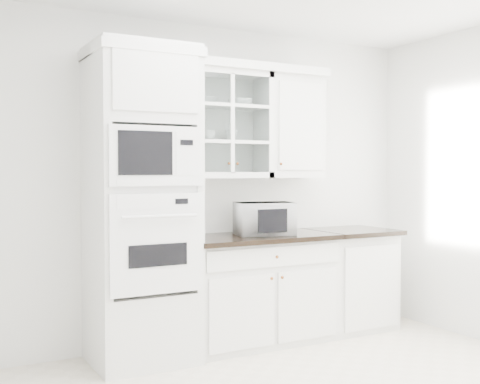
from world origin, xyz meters
TOP-DOWN VIEW (x-y plane):
  - room_shell at (0.00, 0.43)m, footprint 4.00×3.50m
  - oven_column at (-0.75, 1.42)m, footprint 0.76×0.68m
  - base_cabinet_run at (0.28, 1.45)m, footprint 1.32×0.67m
  - extra_base_cabinet at (1.28, 1.45)m, footprint 0.72×0.67m
  - upper_cabinet_glass at (0.03, 1.58)m, footprint 0.80×0.33m
  - upper_cabinet_solid at (0.71, 1.58)m, footprint 0.55×0.33m
  - crown_molding at (-0.07, 1.56)m, footprint 2.14×0.38m
  - countertop_microwave at (0.33, 1.42)m, footprint 0.55×0.50m
  - bowl_a at (-0.16, 1.59)m, footprint 0.31×0.31m
  - bowl_b at (0.20, 1.60)m, footprint 0.27×0.27m
  - cup_a at (-0.11, 1.58)m, footprint 0.13×0.13m
  - cup_b at (0.12, 1.60)m, footprint 0.12×0.12m

SIDE VIEW (x-z plane):
  - base_cabinet_run at x=0.28m, z-range 0.00..0.92m
  - extra_base_cabinet at x=1.28m, z-range 0.00..0.92m
  - countertop_microwave at x=0.33m, z-range 0.92..1.19m
  - oven_column at x=-0.75m, z-range 0.00..2.40m
  - cup_a at x=-0.11m, z-range 1.71..1.80m
  - cup_b at x=0.12m, z-range 1.71..1.81m
  - room_shell at x=0.00m, z-range 0.43..3.13m
  - upper_cabinet_glass at x=0.03m, z-range 1.40..2.30m
  - upper_cabinet_solid at x=0.71m, z-range 1.40..2.30m
  - bowl_a at x=-0.16m, z-range 2.01..2.07m
  - bowl_b at x=0.20m, z-range 2.01..2.08m
  - crown_molding at x=-0.07m, z-range 2.30..2.37m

